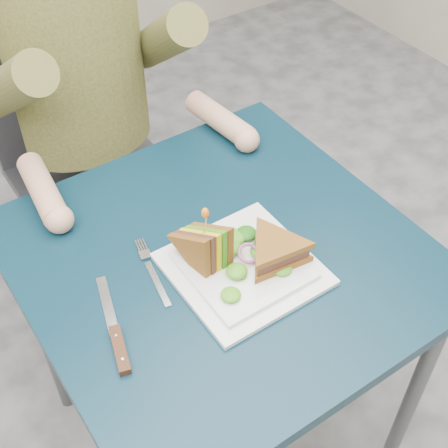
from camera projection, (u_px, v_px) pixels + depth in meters
ground at (222, 429)px, 1.74m from camera, size 4.00×4.00×0.00m
table at (221, 279)px, 1.28m from camera, size 0.75×0.75×0.73m
chair at (80, 142)px, 1.78m from camera, size 0.42×0.40×0.93m
diner at (74, 38)px, 1.45m from camera, size 0.54×0.59×0.74m
plate at (243, 267)px, 1.18m from camera, size 0.26×0.26×0.02m
sandwich_flat at (275, 251)px, 1.16m from camera, size 0.16×0.16×0.05m
sandwich_upright at (206, 249)px, 1.16m from camera, size 0.09×0.14×0.14m
fork at (153, 273)px, 1.18m from camera, size 0.05×0.18×0.01m
knife at (117, 341)px, 1.07m from camera, size 0.08×0.22×0.02m
toothpick at (205, 224)px, 1.11m from camera, size 0.01×0.01×0.06m
toothpick_frill at (205, 213)px, 1.09m from camera, size 0.01×0.01×0.02m
lettuce_spill at (242, 256)px, 1.18m from camera, size 0.15×0.13×0.02m
onion_ring at (248, 253)px, 1.17m from camera, size 0.04×0.04×0.02m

